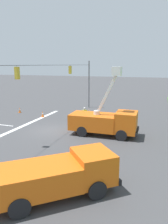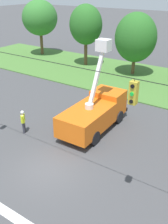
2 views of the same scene
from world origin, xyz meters
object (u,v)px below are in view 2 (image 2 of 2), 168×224
object	(u,v)px
tree_far_west	(40,18)
utility_truck_bucket_lift	(95,111)
tree_centre	(136,38)
road_worker	(23,120)
tree_west	(86,25)

from	to	relation	value
tree_far_west	utility_truck_bucket_lift	distance (m)	24.22
tree_centre	road_worker	xyz separation A→B (m)	(-0.82, -17.10, -3.33)
tree_far_west	utility_truck_bucket_lift	world-z (taller)	tree_far_west
road_worker	tree_west	bearing A→B (deg)	109.43
tree_west	tree_far_west	bearing A→B (deg)	173.12
tree_far_west	tree_west	bearing A→B (deg)	-6.88
tree_west	road_worker	bearing A→B (deg)	-70.57
tree_centre	utility_truck_bucket_lift	size ratio (longest dim) A/B	1.09
tree_west	road_worker	size ratio (longest dim) A/B	4.34
utility_truck_bucket_lift	road_worker	distance (m)	5.27
utility_truck_bucket_lift	tree_centre	bearing A→B (deg)	102.99
tree_centre	tree_far_west	bearing A→B (deg)	175.84
tree_west	tree_centre	xyz separation A→B (m)	(6.88, -0.08, -0.85)
tree_far_west	tree_west	world-z (taller)	tree_far_west
tree_far_west	utility_truck_bucket_lift	xyz separation A→B (m)	(18.77, -14.79, -3.95)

